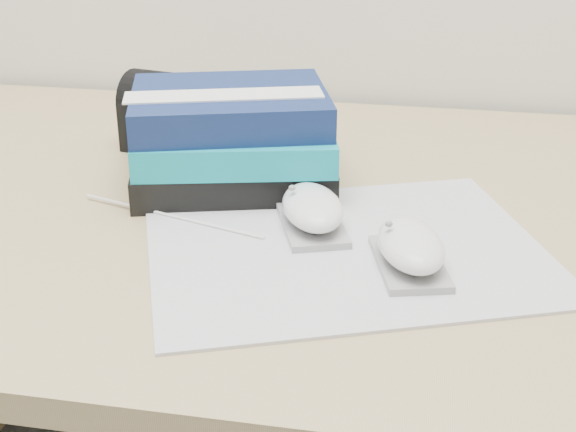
% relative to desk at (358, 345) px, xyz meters
% --- Properties ---
extents(desk, '(1.60, 0.80, 0.73)m').
position_rel_desk_xyz_m(desk, '(0.00, 0.00, 0.00)').
color(desk, tan).
rests_on(desk, ground).
extents(mousepad, '(0.48, 0.43, 0.00)m').
position_rel_desk_xyz_m(mousepad, '(-0.00, -0.18, 0.24)').
color(mousepad, '#9F9EA6').
rests_on(mousepad, desk).
extents(mouse_rear, '(0.10, 0.13, 0.05)m').
position_rel_desk_xyz_m(mouse_rear, '(-0.04, -0.14, 0.26)').
color(mouse_rear, '#99999C').
rests_on(mouse_rear, mousepad).
extents(mouse_front, '(0.09, 0.13, 0.05)m').
position_rel_desk_xyz_m(mouse_front, '(0.06, -0.21, 0.26)').
color(mouse_front, '#939396').
rests_on(mouse_front, mousepad).
extents(usb_cable, '(0.23, 0.08, 0.00)m').
position_rel_desk_xyz_m(usb_cable, '(-0.20, -0.14, 0.24)').
color(usb_cable, white).
rests_on(usb_cable, mousepad).
extents(book_stack, '(0.28, 0.24, 0.12)m').
position_rel_desk_xyz_m(book_stack, '(-0.16, -0.02, 0.29)').
color(book_stack, black).
rests_on(book_stack, desk).
extents(pouch, '(0.13, 0.10, 0.10)m').
position_rel_desk_xyz_m(pouch, '(-0.27, 0.08, 0.28)').
color(pouch, black).
rests_on(pouch, desk).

